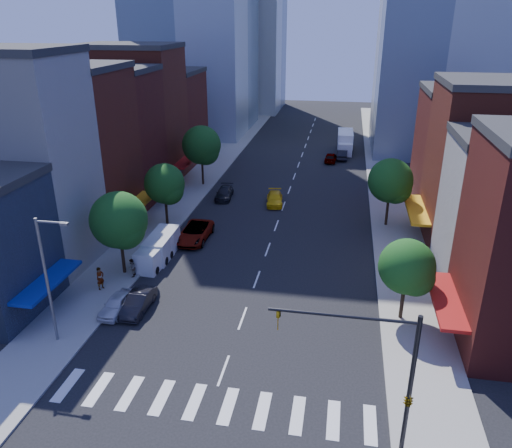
{
  "coord_description": "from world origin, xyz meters",
  "views": [
    {
      "loc": [
        6.53,
        -24.76,
        20.72
      ],
      "look_at": [
        -0.11,
        12.26,
        5.0
      ],
      "focal_mm": 35.0,
      "sensor_mm": 36.0,
      "label": 1
    }
  ],
  "objects_px": {
    "parked_car_second": "(138,302)",
    "traffic_car_oncoming": "(342,155)",
    "parked_car_front": "(117,304)",
    "pedestrian_near": "(100,278)",
    "taxi": "(275,199)",
    "parked_car_third": "(195,232)",
    "box_truck": "(345,142)",
    "cargo_van_far": "(161,246)",
    "pedestrian_far": "(132,268)",
    "traffic_car_far": "(331,157)",
    "parked_car_rear": "(224,193)",
    "cargo_van_near": "(154,255)"
  },
  "relations": [
    {
      "from": "parked_car_second",
      "to": "traffic_car_oncoming",
      "type": "distance_m",
      "value": 48.9
    },
    {
      "from": "parked_car_front",
      "to": "pedestrian_near",
      "type": "height_order",
      "value": "pedestrian_near"
    },
    {
      "from": "taxi",
      "to": "parked_car_second",
      "type": "bearing_deg",
      "value": -113.08
    },
    {
      "from": "parked_car_third",
      "to": "box_truck",
      "type": "relative_size",
      "value": 0.73
    },
    {
      "from": "parked_car_front",
      "to": "box_truck",
      "type": "height_order",
      "value": "box_truck"
    },
    {
      "from": "parked_car_second",
      "to": "cargo_van_far",
      "type": "distance_m",
      "value": 9.29
    },
    {
      "from": "taxi",
      "to": "box_truck",
      "type": "relative_size",
      "value": 0.57
    },
    {
      "from": "box_truck",
      "to": "parked_car_third",
      "type": "bearing_deg",
      "value": -111.58
    },
    {
      "from": "taxi",
      "to": "pedestrian_far",
      "type": "bearing_deg",
      "value": -122.61
    },
    {
      "from": "pedestrian_far",
      "to": "parked_car_third",
      "type": "bearing_deg",
      "value": 151.28
    },
    {
      "from": "parked_car_front",
      "to": "traffic_car_far",
      "type": "relative_size",
      "value": 0.94
    },
    {
      "from": "parked_car_third",
      "to": "parked_car_rear",
      "type": "relative_size",
      "value": 1.29
    },
    {
      "from": "parked_car_third",
      "to": "cargo_van_near",
      "type": "distance_m",
      "value": 6.28
    },
    {
      "from": "parked_car_third",
      "to": "cargo_van_far",
      "type": "height_order",
      "value": "cargo_van_far"
    },
    {
      "from": "parked_car_second",
      "to": "pedestrian_far",
      "type": "height_order",
      "value": "pedestrian_far"
    },
    {
      "from": "pedestrian_near",
      "to": "cargo_van_near",
      "type": "bearing_deg",
      "value": -4.65
    },
    {
      "from": "parked_car_rear",
      "to": "traffic_car_oncoming",
      "type": "xyz_separation_m",
      "value": [
        13.86,
        20.95,
        0.07
      ]
    },
    {
      "from": "parked_car_third",
      "to": "cargo_van_far",
      "type": "relative_size",
      "value": 1.14
    },
    {
      "from": "pedestrian_near",
      "to": "cargo_van_far",
      "type": "bearing_deg",
      "value": 2.07
    },
    {
      "from": "traffic_car_far",
      "to": "cargo_van_far",
      "type": "bearing_deg",
      "value": 70.71
    },
    {
      "from": "cargo_van_near",
      "to": "parked_car_third",
      "type": "bearing_deg",
      "value": 74.87
    },
    {
      "from": "parked_car_rear",
      "to": "cargo_van_far",
      "type": "distance_m",
      "value": 16.76
    },
    {
      "from": "parked_car_third",
      "to": "traffic_car_far",
      "type": "bearing_deg",
      "value": 69.66
    },
    {
      "from": "parked_car_front",
      "to": "pedestrian_far",
      "type": "distance_m",
      "value": 5.28
    },
    {
      "from": "taxi",
      "to": "pedestrian_near",
      "type": "bearing_deg",
      "value": -123.7
    },
    {
      "from": "traffic_car_far",
      "to": "traffic_car_oncoming",
      "type": "bearing_deg",
      "value": -128.11
    },
    {
      "from": "parked_car_third",
      "to": "cargo_van_near",
      "type": "bearing_deg",
      "value": -107.89
    },
    {
      "from": "parked_car_rear",
      "to": "traffic_car_oncoming",
      "type": "bearing_deg",
      "value": 52.64
    },
    {
      "from": "parked_car_rear",
      "to": "box_truck",
      "type": "relative_size",
      "value": 0.57
    },
    {
      "from": "parked_car_rear",
      "to": "pedestrian_far",
      "type": "xyz_separation_m",
      "value": [
        -3.0,
        -21.08,
        0.3
      ]
    },
    {
      "from": "parked_car_rear",
      "to": "box_truck",
      "type": "height_order",
      "value": "box_truck"
    },
    {
      "from": "box_truck",
      "to": "pedestrian_near",
      "type": "xyz_separation_m",
      "value": [
        -18.85,
        -49.41,
        -0.4
      ]
    },
    {
      "from": "parked_car_third",
      "to": "parked_car_rear",
      "type": "xyz_separation_m",
      "value": [
        0.0,
        12.55,
        -0.15
      ]
    },
    {
      "from": "parked_car_second",
      "to": "parked_car_front",
      "type": "bearing_deg",
      "value": -163.31
    },
    {
      "from": "parked_car_third",
      "to": "traffic_car_oncoming",
      "type": "relative_size",
      "value": 1.31
    },
    {
      "from": "parked_car_third",
      "to": "pedestrian_far",
      "type": "relative_size",
      "value": 3.63
    },
    {
      "from": "cargo_van_far",
      "to": "parked_car_second",
      "type": "bearing_deg",
      "value": -81.42
    },
    {
      "from": "parked_car_rear",
      "to": "taxi",
      "type": "distance_m",
      "value": 6.43
    },
    {
      "from": "cargo_van_far",
      "to": "traffic_car_oncoming",
      "type": "height_order",
      "value": "cargo_van_far"
    },
    {
      "from": "cargo_van_far",
      "to": "pedestrian_near",
      "type": "height_order",
      "value": "cargo_van_far"
    },
    {
      "from": "parked_car_second",
      "to": "traffic_car_far",
      "type": "height_order",
      "value": "traffic_car_far"
    },
    {
      "from": "parked_car_front",
      "to": "cargo_van_near",
      "type": "xyz_separation_m",
      "value": [
        -0.01,
        7.75,
        0.32
      ]
    },
    {
      "from": "parked_car_second",
      "to": "cargo_van_far",
      "type": "relative_size",
      "value": 0.83
    },
    {
      "from": "parked_car_second",
      "to": "taxi",
      "type": "xyz_separation_m",
      "value": [
        6.85,
        24.86,
        -0.04
      ]
    },
    {
      "from": "parked_car_third",
      "to": "traffic_car_oncoming",
      "type": "height_order",
      "value": "parked_car_third"
    },
    {
      "from": "parked_car_front",
      "to": "parked_car_rear",
      "type": "xyz_separation_m",
      "value": [
        2.0,
        26.25,
        -0.01
      ]
    },
    {
      "from": "parked_car_rear",
      "to": "taxi",
      "type": "bearing_deg",
      "value": -12.3
    },
    {
      "from": "box_truck",
      "to": "pedestrian_far",
      "type": "height_order",
      "value": "box_truck"
    },
    {
      "from": "cargo_van_far",
      "to": "taxi",
      "type": "distance_m",
      "value": 17.79
    },
    {
      "from": "box_truck",
      "to": "cargo_van_far",
      "type": "bearing_deg",
      "value": -112.15
    }
  ]
}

